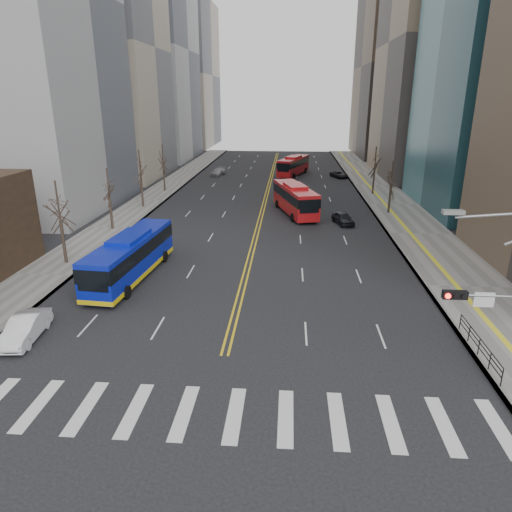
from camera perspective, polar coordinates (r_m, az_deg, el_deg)
ground at (r=22.51m, az=-5.85°, el=-18.99°), size 220.00×220.00×0.00m
sidewalk_right at (r=65.41m, az=16.65°, el=6.21°), size 7.00×130.00×0.15m
sidewalk_left at (r=66.94m, az=-13.29°, el=6.79°), size 5.00×130.00×0.15m
crosswalk at (r=22.51m, az=-5.85°, el=-18.98°), size 26.70×4.00×0.01m
centerline at (r=73.78m, az=1.51°, el=8.36°), size 0.55×100.00×0.01m
office_towers at (r=86.53m, az=2.25°, el=25.85°), size 83.00×134.00×58.00m
pedestrian_railing at (r=28.89m, az=26.14°, el=-9.83°), size 0.06×6.06×1.02m
street_trees at (r=53.77m, az=-7.32°, el=9.40°), size 35.20×47.20×7.60m
blue_bus at (r=37.94m, az=-15.38°, el=0.08°), size 3.69×12.66×3.62m
red_bus_near at (r=57.66m, az=4.89°, el=7.31°), size 5.82×12.07×3.72m
red_bus_far at (r=87.47m, az=4.70°, el=11.32°), size 6.10×11.51×3.57m
car_white at (r=31.08m, az=-26.92°, el=-8.06°), size 2.00×4.64×1.49m
car_dark_mid at (r=53.77m, az=10.82°, el=4.65°), size 2.66×4.33×1.38m
car_silver at (r=87.54m, az=-4.72°, el=10.46°), size 2.71×4.94×1.36m
car_dark_far at (r=85.89m, az=10.34°, el=9.99°), size 3.44×4.62×1.17m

